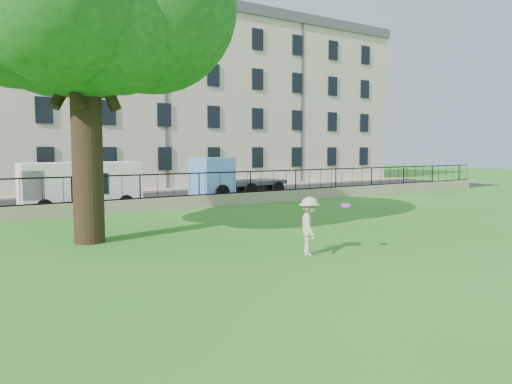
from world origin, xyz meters
TOP-DOWN VIEW (x-y plane):
  - ground at (0.00, 0.00)m, footprint 120.00×120.00m
  - retaining_wall at (0.00, 12.00)m, footprint 50.00×0.40m
  - iron_railing at (0.00, 12.00)m, footprint 50.00×0.05m
  - street at (0.00, 16.70)m, footprint 60.00×9.00m
  - sidewalk at (0.00, 21.90)m, footprint 60.00×1.40m
  - building_row at (0.00, 27.57)m, footprint 56.40×10.40m
  - man at (0.47, 0.62)m, footprint 1.05×1.18m
  - frisbee at (1.30, 0.09)m, footprint 0.30×0.29m
  - white_van at (-2.00, 14.40)m, footprint 5.37×2.16m
  - blue_truck at (7.30, 15.40)m, footprint 5.83×2.57m

SIDE VIEW (x-z plane):
  - ground at x=0.00m, z-range 0.00..0.00m
  - street at x=0.00m, z-range 0.00..0.01m
  - sidewalk at x=0.00m, z-range 0.00..0.12m
  - retaining_wall at x=0.00m, z-range 0.00..0.60m
  - man at x=0.47m, z-range 0.00..1.59m
  - white_van at x=-2.00m, z-range 0.00..2.24m
  - iron_railing at x=0.00m, z-range 0.59..1.72m
  - blue_truck at x=7.30m, z-range 0.00..2.37m
  - frisbee at x=1.30m, z-range 1.30..1.42m
  - building_row at x=0.00m, z-range 0.02..13.82m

